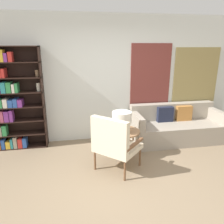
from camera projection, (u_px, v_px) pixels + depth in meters
name	position (u px, v px, depth m)	size (l,w,h in m)	color
ground_plane	(125.00, 191.00, 3.23)	(14.00, 14.00, 0.00)	#847056
wall_back	(108.00, 80.00, 4.75)	(6.40, 0.08, 2.70)	silver
bookshelf	(10.00, 101.00, 4.34)	(1.04, 0.30, 2.07)	black
armchair	(114.00, 142.00, 3.60)	(0.92, 0.91, 0.98)	brown
couch	(175.00, 127.00, 4.91)	(1.97, 0.81, 0.80)	#9E9384
side_table	(124.00, 133.00, 4.14)	(0.60, 0.60, 0.52)	#99704C
table_lamp	(122.00, 119.00, 3.98)	(0.36, 0.36, 0.40)	slate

